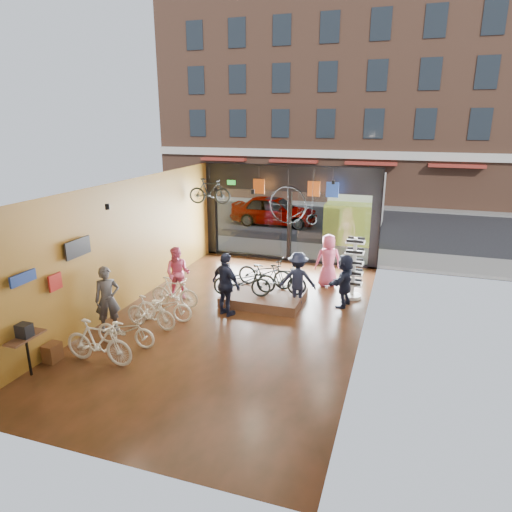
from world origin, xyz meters
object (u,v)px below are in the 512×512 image
at_px(display_bike_left, 242,281).
at_px(customer_2, 226,285).
at_px(floor_bike_5, 174,292).
at_px(customer_4, 328,260).
at_px(street_car, 274,210).
at_px(customer_0, 108,299).
at_px(penny_farthing, 295,207).
at_px(customer_1, 178,273).
at_px(customer_3, 298,279).
at_px(display_bike_mid, 281,280).
at_px(box_truck, 356,208).
at_px(floor_bike_3, 151,312).
at_px(display_platform, 264,297).
at_px(floor_bike_1, 98,342).
at_px(hung_bike, 210,191).
at_px(customer_5, 344,281).
at_px(floor_bike_4, 164,307).
at_px(floor_bike_2, 126,330).
at_px(sunglasses_rack, 354,268).
at_px(display_bike_right, 265,272).

height_order(display_bike_left, customer_2, customer_2).
distance_m(floor_bike_5, customer_4, 5.27).
bearing_deg(street_car, floor_bike_5, -178.77).
xyz_separation_m(customer_0, penny_farthing, (3.57, 6.20, 1.60)).
distance_m(customer_1, customer_3, 3.77).
bearing_deg(customer_0, display_bike_mid, 1.06).
distance_m(box_truck, display_bike_left, 10.25).
distance_m(floor_bike_3, customer_4, 6.28).
relative_size(floor_bike_3, display_platform, 0.64).
xyz_separation_m(floor_bike_1, hung_bike, (-0.44, 7.51, 2.39)).
xyz_separation_m(customer_5, hung_bike, (-5.38, 2.28, 2.11)).
height_order(floor_bike_3, customer_3, customer_3).
distance_m(floor_bike_4, hung_bike, 5.62).
xyz_separation_m(customer_0, customer_2, (2.61, 1.95, 0.04)).
distance_m(box_truck, customer_5, 9.13).
height_order(floor_bike_1, customer_1, customer_1).
height_order(box_truck, display_bike_left, box_truck).
relative_size(customer_1, customer_5, 1.03).
height_order(floor_bike_2, floor_bike_4, floor_bike_4).
distance_m(customer_2, sunglasses_rack, 4.16).
bearing_deg(customer_3, customer_5, -171.88).
xyz_separation_m(street_car, customer_1, (0.07, -11.13, 0.06)).
relative_size(customer_3, hung_bike, 1.08).
height_order(customer_2, customer_5, customer_2).
relative_size(street_car, floor_bike_3, 3.01).
distance_m(street_car, sunglasses_rack, 10.74).
bearing_deg(customer_4, customer_0, 23.14).
bearing_deg(customer_3, customer_4, -115.70).
xyz_separation_m(display_platform, sunglasses_rack, (2.57, 1.22, 0.84)).
bearing_deg(sunglasses_rack, display_bike_mid, -141.47).
bearing_deg(penny_farthing, floor_bike_1, -109.71).
bearing_deg(customer_1, customer_5, 6.11).
bearing_deg(floor_bike_5, floor_bike_4, -168.86).
relative_size(display_platform, customer_5, 1.47).
relative_size(box_truck, customer_4, 3.85).
distance_m(customer_0, hung_bike, 6.33).
relative_size(customer_1, customer_3, 0.99).
bearing_deg(customer_4, floor_bike_2, 31.72).
height_order(floor_bike_2, display_bike_right, display_bike_right).
relative_size(floor_bike_3, floor_bike_5, 0.99).
height_order(customer_5, hung_bike, hung_bike).
relative_size(box_truck, floor_bike_2, 4.34).
height_order(floor_bike_4, sunglasses_rack, sunglasses_rack).
relative_size(floor_bike_5, sunglasses_rack, 0.78).
relative_size(display_platform, display_bike_left, 1.37).
relative_size(customer_0, sunglasses_rack, 0.91).
bearing_deg(floor_bike_1, customer_0, 27.51).
height_order(floor_bike_5, display_platform, floor_bike_5).
distance_m(customer_1, penny_farthing, 4.86).
height_order(customer_3, customer_5, customer_3).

